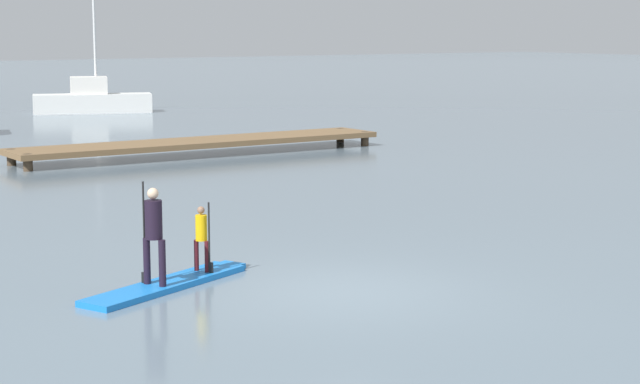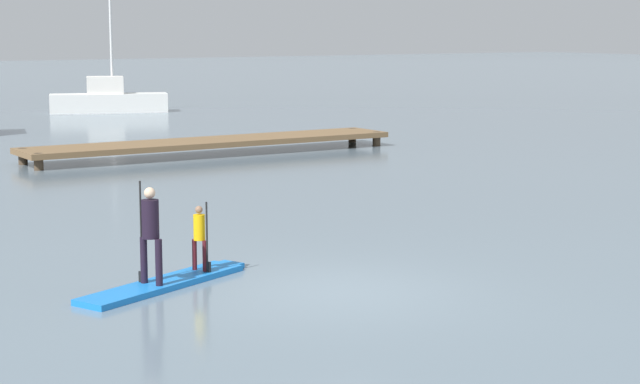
{
  "view_description": "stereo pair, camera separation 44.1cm",
  "coord_description": "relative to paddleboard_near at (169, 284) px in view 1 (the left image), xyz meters",
  "views": [
    {
      "loc": [
        -9.62,
        -13.92,
        4.22
      ],
      "look_at": [
        1.21,
        2.46,
        1.19
      ],
      "focal_mm": 60.39,
      "sensor_mm": 36.0,
      "label": 1
    },
    {
      "loc": [
        -9.25,
        -14.16,
        4.22
      ],
      "look_at": [
        1.21,
        2.46,
        1.19
      ],
      "focal_mm": 60.39,
      "sensor_mm": 36.0,
      "label": 2
    }
  ],
  "objects": [
    {
      "name": "ground_plane",
      "position": [
        2.23,
        -1.75,
        -0.05
      ],
      "size": [
        240.0,
        240.0,
        0.0
      ],
      "primitive_type": "plane",
      "color": "slate"
    },
    {
      "name": "paddleboard_near",
      "position": [
        0.0,
        0.0,
        0.0
      ],
      "size": [
        3.47,
        1.93,
        0.1
      ],
      "color": "blue",
      "rests_on": "ground"
    },
    {
      "name": "paddler_adult",
      "position": [
        -0.3,
        -0.12,
        0.96
      ],
      "size": [
        0.37,
        0.47,
        1.67
      ],
      "color": "black",
      "rests_on": "paddleboard_near"
    },
    {
      "name": "paddler_child_solo",
      "position": [
        0.79,
        0.32,
        0.68
      ],
      "size": [
        0.26,
        0.37,
        1.21
      ],
      "color": "#4C1419",
      "rests_on": "paddleboard_near"
    },
    {
      "name": "fishing_boat_green_midground",
      "position": [
        12.48,
        34.8,
        0.6
      ],
      "size": [
        5.85,
        3.24,
        5.61
      ],
      "color": "silver",
      "rests_on": "ground"
    },
    {
      "name": "floating_dock",
      "position": [
        8.88,
        16.07,
        0.36
      ],
      "size": [
        12.85,
        2.15,
        0.51
      ],
      "color": "brown",
      "rests_on": "ground"
    }
  ]
}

